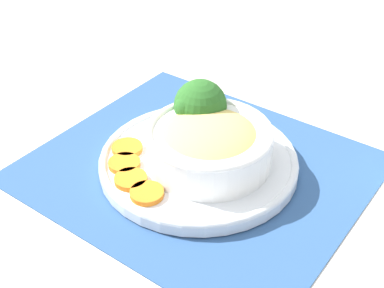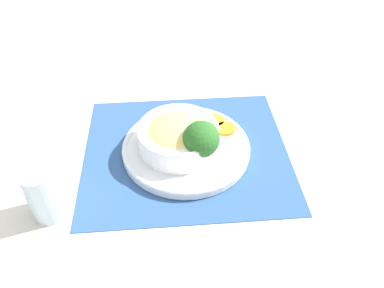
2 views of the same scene
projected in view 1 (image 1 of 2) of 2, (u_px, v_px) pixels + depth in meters
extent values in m
plane|color=beige|center=(199.00, 169.00, 0.80)|extent=(4.00, 4.00, 0.00)
cube|color=#2D5184|center=(199.00, 168.00, 0.79)|extent=(0.45, 0.50, 0.00)
cylinder|color=silver|center=(199.00, 162.00, 0.79)|extent=(0.29, 0.29, 0.02)
torus|color=silver|center=(199.00, 158.00, 0.78)|extent=(0.29, 0.29, 0.01)
cylinder|color=white|center=(208.00, 149.00, 0.76)|extent=(0.18, 0.18, 0.05)
torus|color=white|center=(208.00, 133.00, 0.74)|extent=(0.18, 0.18, 0.01)
ellipsoid|color=#EAC66B|center=(208.00, 141.00, 0.75)|extent=(0.15, 0.15, 0.06)
cylinder|color=#84AD5B|center=(200.00, 130.00, 0.82)|extent=(0.03, 0.03, 0.03)
sphere|color=#286023|center=(200.00, 106.00, 0.79)|extent=(0.08, 0.08, 0.08)
sphere|color=#286023|center=(187.00, 107.00, 0.78)|extent=(0.04, 0.04, 0.04)
sphere|color=#286023|center=(212.00, 99.00, 0.80)|extent=(0.03, 0.03, 0.03)
cylinder|color=orange|center=(127.00, 148.00, 0.80)|extent=(0.05, 0.05, 0.01)
cylinder|color=orange|center=(124.00, 164.00, 0.77)|extent=(0.05, 0.05, 0.01)
cylinder|color=orange|center=(131.00, 179.00, 0.74)|extent=(0.05, 0.05, 0.01)
cylinder|color=orange|center=(147.00, 193.00, 0.71)|extent=(0.05, 0.05, 0.01)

